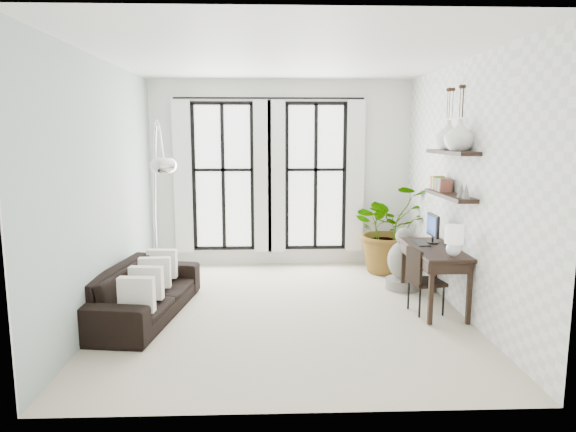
{
  "coord_description": "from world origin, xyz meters",
  "views": [
    {
      "loc": [
        -0.21,
        -6.41,
        2.27
      ],
      "look_at": [
        0.04,
        0.3,
        1.2
      ],
      "focal_mm": 32.0,
      "sensor_mm": 36.0,
      "label": 1
    }
  ],
  "objects_px": {
    "arc_lamp": "(157,163)",
    "buddha": "(403,263)",
    "sofa": "(143,291)",
    "plant": "(390,228)",
    "desk_chair": "(421,276)",
    "desk": "(435,253)"
  },
  "relations": [
    {
      "from": "desk",
      "to": "desk_chair",
      "type": "height_order",
      "value": "desk"
    },
    {
      "from": "plant",
      "to": "desk_chair",
      "type": "bearing_deg",
      "value": -91.89
    },
    {
      "from": "plant",
      "to": "arc_lamp",
      "type": "distance_m",
      "value": 3.92
    },
    {
      "from": "desk_chair",
      "to": "desk",
      "type": "bearing_deg",
      "value": 24.14
    },
    {
      "from": "desk",
      "to": "sofa",
      "type": "bearing_deg",
      "value": -177.99
    },
    {
      "from": "sofa",
      "to": "plant",
      "type": "distance_m",
      "value": 4.14
    },
    {
      "from": "buddha",
      "to": "arc_lamp",
      "type": "bearing_deg",
      "value": -173.64
    },
    {
      "from": "plant",
      "to": "arc_lamp",
      "type": "xyz_separation_m",
      "value": [
        -3.49,
        -1.37,
        1.16
      ]
    },
    {
      "from": "plant",
      "to": "buddha",
      "type": "relative_size",
      "value": 1.6
    },
    {
      "from": "arc_lamp",
      "to": "buddha",
      "type": "xyz_separation_m",
      "value": [
        3.47,
        0.39,
        -1.51
      ]
    },
    {
      "from": "plant",
      "to": "buddha",
      "type": "distance_m",
      "value": 1.04
    },
    {
      "from": "plant",
      "to": "arc_lamp",
      "type": "height_order",
      "value": "arc_lamp"
    },
    {
      "from": "sofa",
      "to": "desk",
      "type": "bearing_deg",
      "value": -79.8
    },
    {
      "from": "desk",
      "to": "arc_lamp",
      "type": "bearing_deg",
      "value": 172.05
    },
    {
      "from": "sofa",
      "to": "plant",
      "type": "xyz_separation_m",
      "value": [
        3.59,
        2.01,
        0.42
      ]
    },
    {
      "from": "arc_lamp",
      "to": "buddha",
      "type": "relative_size",
      "value": 2.66
    },
    {
      "from": "desk_chair",
      "to": "arc_lamp",
      "type": "relative_size",
      "value": 0.35
    },
    {
      "from": "desk_chair",
      "to": "buddha",
      "type": "bearing_deg",
      "value": 77.31
    },
    {
      "from": "sofa",
      "to": "arc_lamp",
      "type": "bearing_deg",
      "value": -0.91
    },
    {
      "from": "sofa",
      "to": "plant",
      "type": "height_order",
      "value": "plant"
    },
    {
      "from": "sofa",
      "to": "desk",
      "type": "xyz_separation_m",
      "value": [
        3.74,
        0.13,
        0.43
      ]
    },
    {
      "from": "buddha",
      "to": "desk_chair",
      "type": "bearing_deg",
      "value": -92.67
    }
  ]
}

